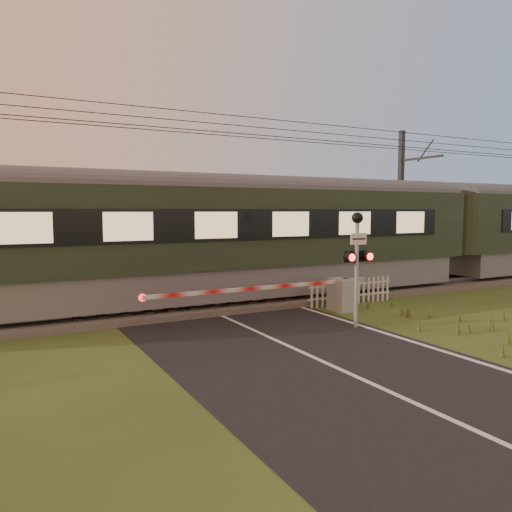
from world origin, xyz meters
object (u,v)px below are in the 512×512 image
crossing_signal (357,249)px  picket_fence (351,291)px  catenary_mast (401,202)px  boom_gate (330,294)px  train (440,231)px

crossing_signal → picket_fence: (2.00, 2.68, -1.65)m
picket_fence → catenary_mast: catenary_mast is taller
boom_gate → catenary_mast: bearing=32.8°
boom_gate → crossing_signal: crossing_signal is taller
boom_gate → train: bearing=19.1°
train → crossing_signal: size_ratio=13.88×
picket_fence → boom_gate: bearing=-152.7°
catenary_mast → crossing_signal: bearing=-140.1°
picket_fence → train: bearing=17.1°
train → crossing_signal: 9.35m
train → boom_gate: (-7.55, -2.61, -1.68)m
catenary_mast → train: bearing=-88.9°
picket_fence → catenary_mast: (6.12, 4.12, 3.03)m
train → boom_gate: bearing=-160.9°
train → crossing_signal: train is taller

